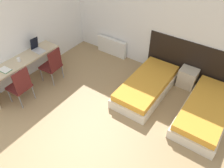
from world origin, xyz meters
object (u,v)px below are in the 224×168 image
object	(u,v)px
bed_near_window	(147,86)
nightstand	(187,78)
chair_near_laptop	(52,65)
laptop	(37,48)
bed_near_door	(206,111)
chair_near_notebook	(20,85)

from	to	relation	value
bed_near_window	nightstand	size ratio (longest dim) A/B	4.03
chair_near_laptop	laptop	size ratio (longest dim) A/B	2.76
nightstand	chair_near_laptop	distance (m)	3.40
bed_near_door	laptop	xyz separation A→B (m)	(-4.10, -0.95, 0.61)
bed_near_window	nightstand	distance (m)	1.07
bed_near_door	nightstand	bearing A→B (deg)	131.77
bed_near_door	laptop	distance (m)	4.26
bed_near_window	bed_near_door	distance (m)	1.42
bed_near_door	chair_near_notebook	size ratio (longest dim) A/B	2.08
bed_near_door	nightstand	xyz separation A→B (m)	(-0.71, 0.80, 0.06)
bed_near_door	bed_near_window	bearing A→B (deg)	180.00
nightstand	chair_near_laptop	size ratio (longest dim) A/B	0.52
bed_near_window	chair_near_notebook	xyz separation A→B (m)	(-2.18, -1.93, 0.32)
bed_near_window	laptop	distance (m)	2.91
bed_near_window	nightstand	bearing A→B (deg)	48.23
bed_near_window	chair_near_laptop	xyz separation A→B (m)	(-2.18, -0.97, 0.32)
bed_near_door	nightstand	world-z (taller)	nightstand
chair_near_notebook	bed_near_window	bearing A→B (deg)	38.93
laptop	chair_near_laptop	bearing A→B (deg)	0.42
nightstand	chair_near_laptop	world-z (taller)	chair_near_laptop
bed_near_door	chair_near_laptop	size ratio (longest dim) A/B	2.08
chair_near_laptop	laptop	xyz separation A→B (m)	(-0.50, 0.03, 0.29)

